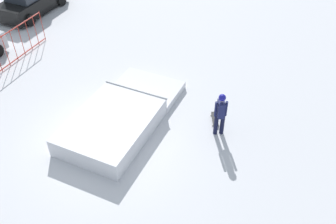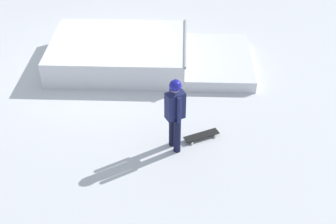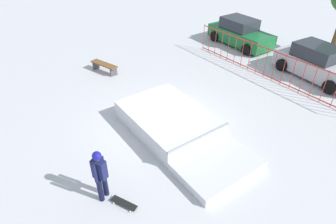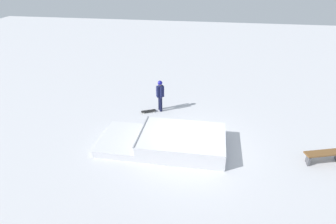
# 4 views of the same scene
# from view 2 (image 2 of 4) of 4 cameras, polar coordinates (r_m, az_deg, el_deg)

# --- Properties ---
(ground_plane) EXTENTS (60.00, 60.00, 0.00)m
(ground_plane) POSITION_cam_2_polar(r_m,az_deg,el_deg) (12.41, -8.01, 5.87)
(ground_plane) COLOR silver
(skate_ramp) EXTENTS (5.41, 2.63, 0.74)m
(skate_ramp) POSITION_cam_2_polar(r_m,az_deg,el_deg) (12.24, -4.09, 7.41)
(skate_ramp) COLOR silver
(skate_ramp) RESTS_ON ground
(skater) EXTENTS (0.44, 0.40, 1.73)m
(skater) POSITION_cam_2_polar(r_m,az_deg,el_deg) (8.96, 0.91, 0.24)
(skater) COLOR black
(skater) RESTS_ON ground
(skateboard) EXTENTS (0.81, 0.53, 0.09)m
(skateboard) POSITION_cam_2_polar(r_m,az_deg,el_deg) (9.81, 4.31, -3.01)
(skateboard) COLOR black
(skateboard) RESTS_ON ground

